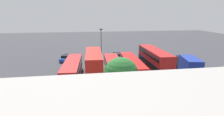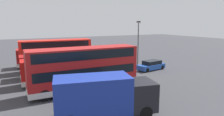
{
  "view_description": "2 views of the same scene",
  "coord_description": "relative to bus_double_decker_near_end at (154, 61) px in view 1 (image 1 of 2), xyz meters",
  "views": [
    {
      "loc": [
        4.94,
        38.45,
        10.82
      ],
      "look_at": [
        -0.64,
        3.1,
        1.85
      ],
      "focal_mm": 28.77,
      "sensor_mm": 36.0,
      "label": 1
    },
    {
      "loc": [
        -26.47,
        15.75,
        7.04
      ],
      "look_at": [
        0.32,
        1.68,
        1.68
      ],
      "focal_mm": 32.04,
      "sensor_mm": 36.0,
      "label": 2
    }
  ],
  "objects": [
    {
      "name": "tree_midleft",
      "position": [
        8.45,
        11.22,
        1.75
      ],
      "size": [
        3.93,
        3.93,
        6.18
      ],
      "color": "#4C3823",
      "rests_on": "ground"
    },
    {
      "name": "car_small_green",
      "position": [
        4.25,
        -12.16,
        -1.75
      ],
      "size": [
        2.44,
        4.68,
        1.43
      ],
      "color": "#1E479E",
      "rests_on": "ground"
    },
    {
      "name": "ground_plane",
      "position": [
        7.39,
        -8.95,
        -2.45
      ],
      "size": [
        140.0,
        140.0,
        0.0
      ],
      "primitive_type": "plane",
      "color": "#38383D"
    },
    {
      "name": "bus_single_deck_second",
      "position": [
        4.03,
        -0.16,
        -0.83
      ],
      "size": [
        3.15,
        12.1,
        2.95
      ],
      "color": "#B71411",
      "rests_on": "ground"
    },
    {
      "name": "bus_single_deck_fifth",
      "position": [
        14.44,
        -0.12,
        -0.83
      ],
      "size": [
        3.25,
        11.98,
        2.95
      ],
      "color": "#A51919",
      "rests_on": "ground"
    },
    {
      "name": "lamp_post_tall",
      "position": [
        8.31,
        -12.51,
        1.87
      ],
      "size": [
        0.7,
        0.3,
        7.29
      ],
      "color": "#38383D",
      "rests_on": "ground"
    },
    {
      "name": "bus_double_decker_fourth",
      "position": [
        10.84,
        0.49,
        -0.0
      ],
      "size": [
        3.0,
        10.3,
        4.55
      ],
      "color": "red",
      "rests_on": "ground"
    },
    {
      "name": "car_hatchback_silver",
      "position": [
        16.6,
        -12.13,
        -1.75
      ],
      "size": [
        2.81,
        4.42,
        1.43
      ],
      "color": "#1E479E",
      "rests_on": "ground"
    },
    {
      "name": "box_truck_blue",
      "position": [
        -6.28,
        0.76,
        -0.74
      ],
      "size": [
        4.11,
        7.87,
        3.2
      ],
      "color": "navy",
      "rests_on": "ground"
    },
    {
      "name": "bus_double_decker_near_end",
      "position": [
        0.0,
        0.0,
        0.0
      ],
      "size": [
        2.76,
        11.27,
        4.55
      ],
      "color": "#A51919",
      "rests_on": "ground"
    },
    {
      "name": "bus_single_deck_third",
      "position": [
        7.44,
        0.15,
        -0.83
      ],
      "size": [
        3.1,
        11.3,
        2.95
      ],
      "color": "#A51919",
      "rests_on": "ground"
    }
  ]
}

